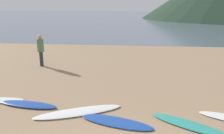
# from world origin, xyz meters

# --- Properties ---
(ground_plane) EXTENTS (120.00, 120.00, 0.20)m
(ground_plane) POSITION_xyz_m (0.00, 10.00, -0.10)
(ground_plane) COLOR #997C5B
(ground_plane) RESTS_ON ground
(ocean_water) EXTENTS (140.00, 100.00, 0.01)m
(ocean_water) POSITION_xyz_m (0.00, 65.26, 0.00)
(ocean_water) COLOR slate
(ocean_water) RESTS_ON ground
(surfboard_3) EXTENTS (2.02, 0.74, 0.09)m
(surfboard_3) POSITION_xyz_m (-2.98, 3.53, 0.04)
(surfboard_3) COLOR #1E479E
(surfboard_3) RESTS_ON ground
(surfboard_4) EXTENTS (2.65, 1.65, 0.06)m
(surfboard_4) POSITION_xyz_m (-1.24, 3.21, 0.03)
(surfboard_4) COLOR white
(surfboard_4) RESTS_ON ground
(surfboard_5) EXTENTS (2.18, 1.13, 0.06)m
(surfboard_5) POSITION_xyz_m (-0.07, 2.72, 0.03)
(surfboard_5) COLOR #1E479E
(surfboard_5) RESTS_ON ground
(surfboard_6) EXTENTS (2.06, 1.51, 0.07)m
(surfboard_6) POSITION_xyz_m (1.87, 2.79, 0.03)
(surfboard_6) COLOR teal
(surfboard_6) RESTS_ON ground
(person_0) EXTENTS (0.34, 0.34, 1.67)m
(person_0) POSITION_xyz_m (-4.56, 8.36, 0.98)
(person_0) COLOR #2D2D38
(person_0) RESTS_ON ground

